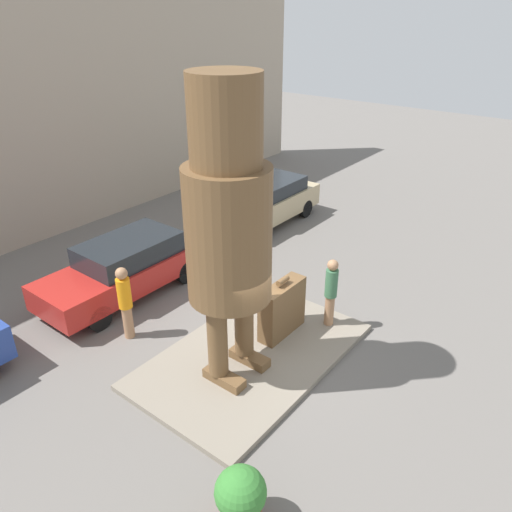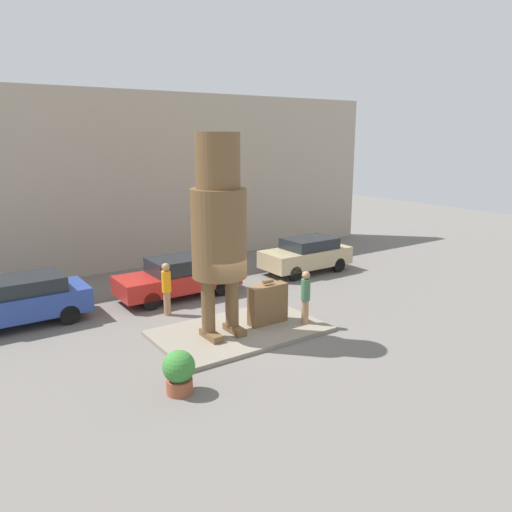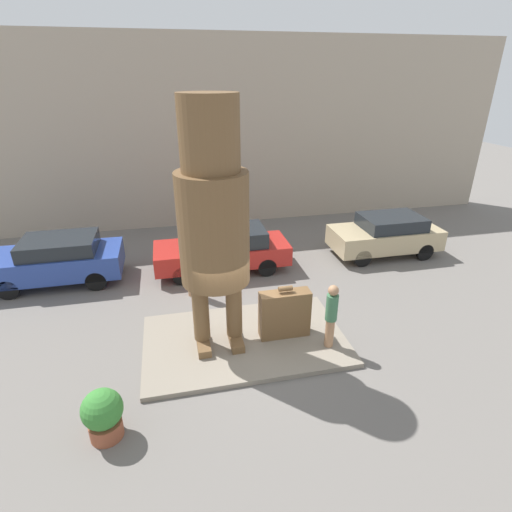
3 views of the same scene
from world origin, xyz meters
name	(u,v)px [view 1 (image 1 of 3)]	position (x,y,z in m)	size (l,w,h in m)	color
ground_plane	(252,358)	(0.00, 0.00, 0.00)	(60.00, 60.00, 0.00)	slate
pedestal	(252,355)	(0.00, 0.00, 0.06)	(5.16, 3.19, 0.13)	gray
statue_figure	(228,216)	(-0.67, 0.00, 3.60)	(1.61, 1.61, 5.94)	brown
giant_suitcase	(282,309)	(1.04, -0.05, 0.77)	(1.30, 0.42, 1.44)	brown
tourist	(331,290)	(2.02, -0.74, 1.07)	(0.29, 0.29, 1.72)	#A87A56
parked_car_red	(126,267)	(0.10, 4.32, 0.81)	(4.63, 1.75, 1.53)	#B2231E
parked_car_tan	(268,200)	(6.32, 4.32, 0.82)	(4.06, 1.81, 1.54)	tan
planter_pot	(241,497)	(-3.17, -2.31, 0.57)	(0.78, 0.78, 1.07)	brown
worker_hivis	(125,300)	(-1.16, 2.75, 1.00)	(0.31, 0.31, 1.83)	#A87A56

